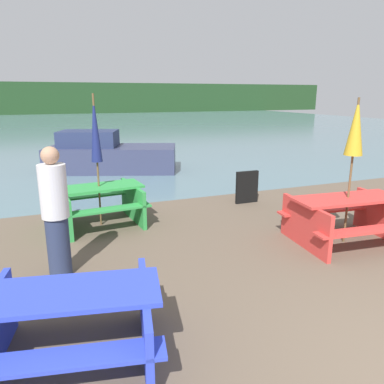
{
  "coord_description": "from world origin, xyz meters",
  "views": [
    {
      "loc": [
        -3.21,
        -1.32,
        2.45
      ],
      "look_at": [
        -0.94,
        4.39,
        0.85
      ],
      "focal_mm": 35.0,
      "sensor_mm": 36.0,
      "label": 1
    }
  ],
  "objects_px": {
    "umbrella_navy": "(95,130)",
    "boat": "(109,155)",
    "picnic_table_blue": "(69,319)",
    "signboard": "(247,187)",
    "picnic_table_red": "(346,215)",
    "umbrella_gold": "(356,129)",
    "person": "(55,213)",
    "picnic_table_green": "(100,202)"
  },
  "relations": [
    {
      "from": "umbrella_navy",
      "to": "boat",
      "type": "height_order",
      "value": "umbrella_navy"
    },
    {
      "from": "picnic_table_blue",
      "to": "signboard",
      "type": "bearing_deg",
      "value": 44.23
    },
    {
      "from": "picnic_table_blue",
      "to": "picnic_table_red",
      "type": "distance_m",
      "value": 4.79
    },
    {
      "from": "umbrella_gold",
      "to": "umbrella_navy",
      "type": "height_order",
      "value": "umbrella_navy"
    },
    {
      "from": "picnic_table_red",
      "to": "boat",
      "type": "relative_size",
      "value": 0.44
    },
    {
      "from": "picnic_table_red",
      "to": "boat",
      "type": "height_order",
      "value": "boat"
    },
    {
      "from": "boat",
      "to": "signboard",
      "type": "height_order",
      "value": "boat"
    },
    {
      "from": "picnic_table_blue",
      "to": "picnic_table_red",
      "type": "height_order",
      "value": "picnic_table_red"
    },
    {
      "from": "umbrella_navy",
      "to": "person",
      "type": "distance_m",
      "value": 2.28
    },
    {
      "from": "picnic_table_green",
      "to": "umbrella_navy",
      "type": "xyz_separation_m",
      "value": [
        -0.0,
        -0.0,
        1.36
      ]
    },
    {
      "from": "picnic_table_blue",
      "to": "umbrella_navy",
      "type": "relative_size",
      "value": 0.78
    },
    {
      "from": "picnic_table_red",
      "to": "umbrella_navy",
      "type": "xyz_separation_m",
      "value": [
        -3.75,
        2.42,
        1.35
      ]
    },
    {
      "from": "umbrella_navy",
      "to": "boat",
      "type": "xyz_separation_m",
      "value": [
        1.06,
        5.33,
        -1.31
      ]
    },
    {
      "from": "picnic_table_blue",
      "to": "picnic_table_red",
      "type": "xyz_separation_m",
      "value": [
        4.58,
        1.39,
        0.02
      ]
    },
    {
      "from": "picnic_table_red",
      "to": "umbrella_gold",
      "type": "height_order",
      "value": "umbrella_gold"
    },
    {
      "from": "picnic_table_green",
      "to": "boat",
      "type": "height_order",
      "value": "boat"
    },
    {
      "from": "umbrella_gold",
      "to": "boat",
      "type": "relative_size",
      "value": 0.54
    },
    {
      "from": "umbrella_navy",
      "to": "signboard",
      "type": "height_order",
      "value": "umbrella_navy"
    },
    {
      "from": "picnic_table_red",
      "to": "picnic_table_green",
      "type": "relative_size",
      "value": 1.15
    },
    {
      "from": "picnic_table_green",
      "to": "umbrella_navy",
      "type": "height_order",
      "value": "umbrella_navy"
    },
    {
      "from": "picnic_table_blue",
      "to": "umbrella_gold",
      "type": "height_order",
      "value": "umbrella_gold"
    },
    {
      "from": "picnic_table_blue",
      "to": "picnic_table_green",
      "type": "distance_m",
      "value": 3.9
    },
    {
      "from": "umbrella_gold",
      "to": "signboard",
      "type": "relative_size",
      "value": 3.22
    },
    {
      "from": "umbrella_gold",
      "to": "person",
      "type": "xyz_separation_m",
      "value": [
        -4.59,
        0.51,
        -1.02
      ]
    },
    {
      "from": "picnic_table_blue",
      "to": "person",
      "type": "distance_m",
      "value": 1.95
    },
    {
      "from": "umbrella_navy",
      "to": "person",
      "type": "height_order",
      "value": "umbrella_navy"
    },
    {
      "from": "signboard",
      "to": "boat",
      "type": "bearing_deg",
      "value": 114.9
    },
    {
      "from": "picnic_table_green",
      "to": "picnic_table_blue",
      "type": "bearing_deg",
      "value": -102.27
    },
    {
      "from": "picnic_table_blue",
      "to": "picnic_table_red",
      "type": "bearing_deg",
      "value": 16.88
    },
    {
      "from": "picnic_table_blue",
      "to": "person",
      "type": "xyz_separation_m",
      "value": [
        -0.01,
        1.9,
        0.46
      ]
    },
    {
      "from": "picnic_table_blue",
      "to": "umbrella_gold",
      "type": "xyz_separation_m",
      "value": [
        4.58,
        1.39,
        1.48
      ]
    },
    {
      "from": "umbrella_navy",
      "to": "picnic_table_blue",
      "type": "bearing_deg",
      "value": -102.27
    },
    {
      "from": "umbrella_navy",
      "to": "picnic_table_red",
      "type": "bearing_deg",
      "value": -32.87
    },
    {
      "from": "picnic_table_blue",
      "to": "picnic_table_green",
      "type": "xyz_separation_m",
      "value": [
        0.83,
        3.81,
        0.01
      ]
    },
    {
      "from": "picnic_table_red",
      "to": "boat",
      "type": "bearing_deg",
      "value": 109.17
    },
    {
      "from": "umbrella_gold",
      "to": "boat",
      "type": "bearing_deg",
      "value": 109.17
    },
    {
      "from": "picnic_table_red",
      "to": "umbrella_gold",
      "type": "xyz_separation_m",
      "value": [
        0.0,
        0.0,
        1.45
      ]
    },
    {
      "from": "umbrella_navy",
      "to": "person",
      "type": "bearing_deg",
      "value": -113.59
    },
    {
      "from": "picnic_table_green",
      "to": "umbrella_navy",
      "type": "relative_size",
      "value": 0.69
    },
    {
      "from": "picnic_table_blue",
      "to": "boat",
      "type": "bearing_deg",
      "value": 78.34
    },
    {
      "from": "umbrella_gold",
      "to": "signboard",
      "type": "distance_m",
      "value": 3.15
    },
    {
      "from": "picnic_table_red",
      "to": "signboard",
      "type": "distance_m",
      "value": 2.75
    }
  ]
}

